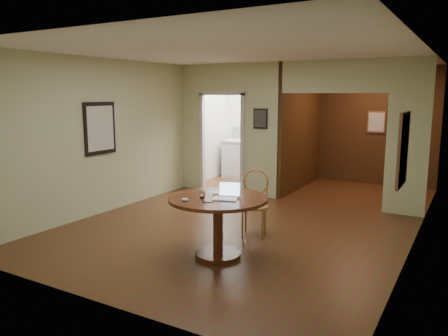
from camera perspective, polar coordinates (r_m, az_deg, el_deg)
The scene contains 11 objects.
floor at distance 6.62m, azimuth 0.08°, elevation -8.71°, with size 5.00×5.00×0.00m, color #4B3315.
room_shell at distance 9.30m, azimuth 7.13°, elevation 4.66°, with size 5.20×7.50×5.00m.
dining_table at distance 5.60m, azimuth -0.80°, elevation -5.87°, with size 1.27×1.27×0.79m.
chair at distance 6.50m, azimuth 4.05°, elevation -4.05°, with size 0.52×0.52×0.98m.
open_laptop at distance 5.47m, azimuth 0.45°, elevation -3.40°, with size 0.34×0.33×0.21m.
closed_laptop at distance 5.67m, azimuth 0.22°, elevation -3.39°, with size 0.37×0.24×0.03m, color silver.
mouse at distance 5.35m, azimuth -5.13°, elevation -4.14°, with size 0.10×0.06×0.04m, color white.
wine_glass at distance 5.48m, azimuth -2.88°, elevation -3.47°, with size 0.09×0.09×0.10m, color white, non-canonical shape.
pen at distance 5.28m, azimuth -2.20°, elevation -4.49°, with size 0.01×0.01×0.14m, color navy.
kitchen_cabinet at distance 10.75m, azimuth 5.00°, elevation 0.99°, with size 2.06×0.60×0.94m.
grocery_bag at distance 10.49m, azimuth 7.43°, elevation 4.05°, with size 0.27×0.23×0.27m, color tan.
Camera 1 is at (3.13, -5.44, 2.08)m, focal length 35.00 mm.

